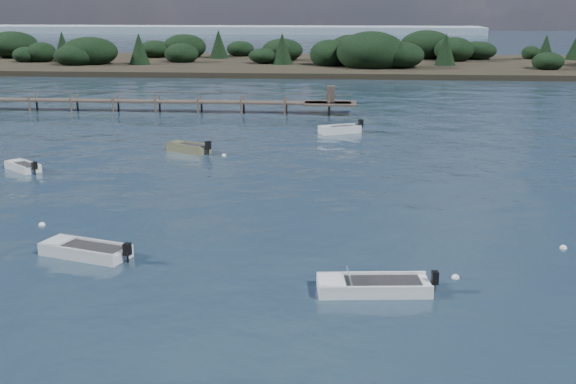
# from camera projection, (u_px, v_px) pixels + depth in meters

# --- Properties ---
(ground) EXTENTS (400.00, 400.00, 0.00)m
(ground) POSITION_uv_depth(u_px,v_px,m) (298.00, 97.00, 82.30)
(ground) COLOR #162735
(ground) RESTS_ON ground
(tender_far_grey_b) EXTENTS (3.79, 2.67, 1.30)m
(tender_far_grey_b) POSITION_uv_depth(u_px,v_px,m) (340.00, 131.00, 59.89)
(tender_far_grey_b) COLOR silver
(tender_far_grey_b) RESTS_ON ground
(tender_far_white) EXTENTS (3.56, 2.70, 1.24)m
(tender_far_white) POSITION_uv_depth(u_px,v_px,m) (189.00, 149.00, 52.48)
(tender_far_white) COLOR #72704C
(tender_far_white) RESTS_ON ground
(tender_far_grey) EXTENTS (2.92, 2.67, 1.02)m
(tender_far_grey) POSITION_uv_depth(u_px,v_px,m) (23.00, 168.00, 46.73)
(tender_far_grey) COLOR silver
(tender_far_grey) RESTS_ON ground
(dinghy_mid_grey) EXTENTS (4.30, 2.59, 1.07)m
(dinghy_mid_grey) POSITION_uv_depth(u_px,v_px,m) (86.00, 253.00, 31.00)
(dinghy_mid_grey) COLOR silver
(dinghy_mid_grey) RESTS_ON ground
(dinghy_mid_white_a) EXTENTS (4.61, 2.01, 1.06)m
(dinghy_mid_white_a) POSITION_uv_depth(u_px,v_px,m) (373.00, 288.00, 27.16)
(dinghy_mid_white_a) COLOR silver
(dinghy_mid_white_a) RESTS_ON ground
(buoy_b) EXTENTS (0.32, 0.32, 0.32)m
(buoy_b) POSITION_uv_depth(u_px,v_px,m) (455.00, 278.00, 28.53)
(buoy_b) COLOR white
(buoy_b) RESTS_ON ground
(buoy_c) EXTENTS (0.32, 0.32, 0.32)m
(buoy_c) POSITION_uv_depth(u_px,v_px,m) (42.00, 225.00, 35.27)
(buoy_c) COLOR white
(buoy_c) RESTS_ON ground
(buoy_d) EXTENTS (0.32, 0.32, 0.32)m
(buoy_d) POSITION_uv_depth(u_px,v_px,m) (563.00, 248.00, 31.96)
(buoy_d) COLOR white
(buoy_d) RESTS_ON ground
(buoy_e) EXTENTS (0.32, 0.32, 0.32)m
(buoy_e) POSITION_uv_depth(u_px,v_px,m) (224.00, 156.00, 51.16)
(buoy_e) COLOR white
(buoy_e) RESTS_ON ground
(buoy_extra_a) EXTENTS (0.32, 0.32, 0.32)m
(buoy_extra_a) POSITION_uv_depth(u_px,v_px,m) (370.00, 297.00, 26.67)
(buoy_extra_a) COLOR white
(buoy_extra_a) RESTS_ON ground
(jetty) EXTENTS (64.50, 3.20, 3.40)m
(jetty) POSITION_uv_depth(u_px,v_px,m) (74.00, 101.00, 72.26)
(jetty) COLOR #50443B
(jetty) RESTS_ON ground
(far_headland) EXTENTS (190.00, 40.00, 5.80)m
(far_headland) POSITION_uv_depth(u_px,v_px,m) (467.00, 56.00, 118.28)
(far_headland) COLOR black
(far_headland) RESTS_ON ground
(distant_haze) EXTENTS (280.00, 20.00, 2.40)m
(distant_haze) POSITION_uv_depth(u_px,v_px,m) (77.00, 33.00, 253.42)
(distant_haze) COLOR #899CAA
(distant_haze) RESTS_ON ground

